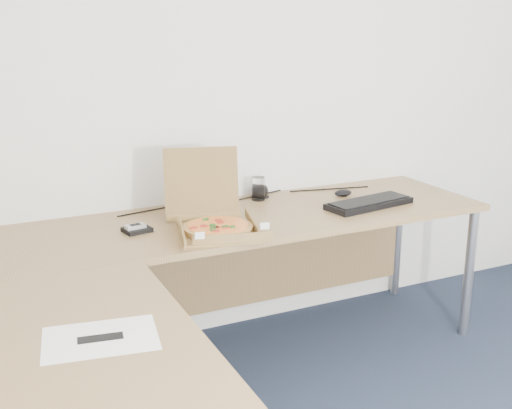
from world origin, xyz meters
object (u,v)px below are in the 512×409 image
pizza_box (216,223)px  wallet (137,230)px  desk (204,264)px  drinking_glass (258,189)px  keyboard (369,203)px

pizza_box → wallet: pizza_box is taller
desk → drinking_glass: size_ratio=20.79×
pizza_box → drinking_glass: bearing=60.0°
pizza_box → keyboard: size_ratio=0.85×
drinking_glass → wallet: (-0.71, -0.24, -0.05)m
keyboard → pizza_box: bearing=174.8°
wallet → desk: bearing=-81.9°
drinking_glass → wallet: 0.75m
keyboard → desk: bearing=-171.0°
desk → drinking_glass: drinking_glass is taller
pizza_box → drinking_glass: (0.39, 0.39, 0.02)m
pizza_box → keyboard: (0.84, 0.05, -0.03)m
drinking_glass → keyboard: size_ratio=0.26×
drinking_glass → wallet: bearing=-161.2°
keyboard → wallet: 1.16m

